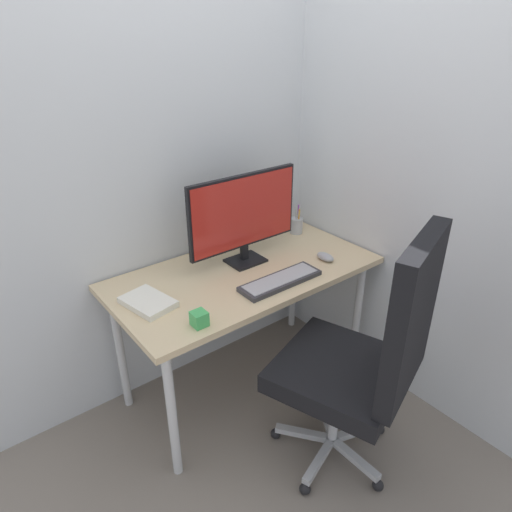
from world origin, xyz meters
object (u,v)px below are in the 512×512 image
Objects in this scene: keyboard at (280,281)px; desk_clamp_accessory at (199,319)px; monitor at (244,214)px; notebook at (148,302)px; office_chair at (369,354)px; mouse at (325,257)px; pen_holder at (296,225)px.

desk_clamp_accessory reaches higher than keyboard.
monitor is 2.71× the size of notebook.
mouse is (0.31, 0.55, 0.12)m from office_chair.
office_chair reaches higher than keyboard.
notebook is at bearing 109.60° from desk_clamp_accessory.
notebook is at bearing -172.81° from monitor.
monitor is at bearing -167.75° from pen_holder.
desk_clamp_accessory is (-0.50, 0.46, 0.13)m from office_chair.
office_chair reaches higher than pen_holder.
desk_clamp_accessory reaches higher than mouse.
monitor is at bearing -4.18° from notebook.
desk_clamp_accessory is (-0.47, -0.05, 0.02)m from keyboard.
office_chair is 0.53m from keyboard.
office_chair is 18.64× the size of desk_clamp_accessory.
monitor is at bearing 91.40° from office_chair.
monitor is 0.50m from pen_holder.
office_chair is 6.88× the size of pen_holder.
pen_holder reaches higher than keyboard.
monitor is 5.99× the size of mouse.
keyboard is 0.48m from desk_clamp_accessory.
monitor reaches higher than desk_clamp_accessory.
mouse is 0.81m from desk_clamp_accessory.
pen_holder is 1.03m from notebook.
notebook is 0.28m from desk_clamp_accessory.
keyboard is 0.33m from mouse.
desk_clamp_accessory is at bearing 137.14° from office_chair.
pen_holder is 2.71× the size of desk_clamp_accessory.
office_chair is 5.10× the size of notebook.
office_chair is 1.88× the size of monitor.
pen_holder is at bearing 12.25° from monitor.
pen_holder is (0.43, 0.89, 0.15)m from office_chair.
desk_clamp_accessory is at bearing -173.48° from keyboard.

